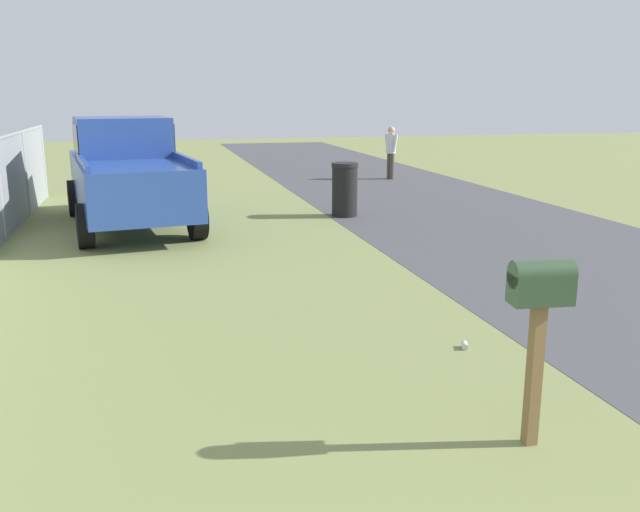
{
  "coord_description": "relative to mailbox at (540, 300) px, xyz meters",
  "views": [
    {
      "loc": [
        -0.21,
        1.54,
        2.52
      ],
      "look_at": [
        5.19,
        0.18,
        1.19
      ],
      "focal_mm": 37.93,
      "sensor_mm": 36.0,
      "label": 1
    }
  ],
  "objects": [
    {
      "name": "litter_can_far_scatter",
      "position": [
        1.89,
        -0.39,
        -1.08
      ],
      "size": [
        0.14,
        0.1,
        0.07
      ],
      "primitive_type": "cylinder",
      "rotation": [
        0.0,
        1.57,
        2.77
      ],
      "color": "silver",
      "rests_on": "ground"
    },
    {
      "name": "pickup_truck",
      "position": [
        9.71,
        3.07,
        -0.01
      ],
      "size": [
        5.38,
        2.73,
        2.09
      ],
      "rotation": [
        0.0,
        0.0,
        0.14
      ],
      "color": "#284793",
      "rests_on": "ground"
    },
    {
      "name": "mailbox",
      "position": [
        0.0,
        0.0,
        0.0
      ],
      "size": [
        0.25,
        0.45,
        1.41
      ],
      "rotation": [
        0.0,
        0.0,
        -0.11
      ],
      "color": "brown",
      "rests_on": "ground"
    },
    {
      "name": "trash_bin",
      "position": [
        9.62,
        -1.34,
        -0.54
      ],
      "size": [
        0.57,
        0.57,
        1.13
      ],
      "color": "black",
      "rests_on": "ground"
    },
    {
      "name": "pedestrian",
      "position": [
        15.54,
        -4.51,
        -0.2
      ],
      "size": [
        0.47,
        0.3,
        1.59
      ],
      "rotation": [
        0.0,
        0.0,
        1.89
      ],
      "color": "#4C4238",
      "rests_on": "ground"
    }
  ]
}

